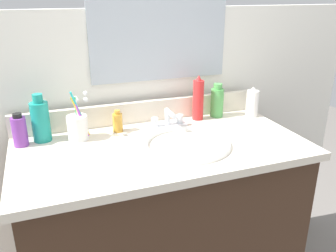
# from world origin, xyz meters

# --- Properties ---
(vanity_cabinet) EXTENTS (1.03, 0.51, 0.80)m
(vanity_cabinet) POSITION_xyz_m (0.00, 0.00, 0.40)
(vanity_cabinet) COLOR #382316
(vanity_cabinet) RESTS_ON ground_plane
(countertop) EXTENTS (1.07, 0.55, 0.03)m
(countertop) POSITION_xyz_m (0.00, 0.00, 0.82)
(countertop) COLOR beige
(countertop) RESTS_ON vanity_cabinet
(backsplash) EXTENTS (1.07, 0.02, 0.09)m
(backsplash) POSITION_xyz_m (0.00, 0.26, 0.88)
(backsplash) COLOR beige
(backsplash) RESTS_ON countertop
(back_wall) EXTENTS (2.17, 0.04, 1.30)m
(back_wall) POSITION_xyz_m (0.00, 0.32, 0.65)
(back_wall) COLOR white
(back_wall) RESTS_ON ground_plane
(mirror_panel) EXTENTS (0.60, 0.01, 0.56)m
(mirror_panel) POSITION_xyz_m (0.10, 0.30, 1.28)
(mirror_panel) COLOR #B2BCC6
(sink_basin) EXTENTS (0.33, 0.33, 0.11)m
(sink_basin) POSITION_xyz_m (0.08, -0.04, 0.80)
(sink_basin) COLOR white
(sink_basin) RESTS_ON countertop
(faucet) EXTENTS (0.16, 0.10, 0.08)m
(faucet) POSITION_xyz_m (0.08, 0.15, 0.86)
(faucet) COLOR silver
(faucet) RESTS_ON countertop
(bottle_oil_amber) EXTENTS (0.04, 0.04, 0.09)m
(bottle_oil_amber) POSITION_xyz_m (-0.12, 0.18, 0.87)
(bottle_oil_amber) COLOR gold
(bottle_oil_amber) RESTS_ON countertop
(bottle_spray_red) EXTENTS (0.05, 0.05, 0.20)m
(bottle_spray_red) POSITION_xyz_m (0.24, 0.21, 0.92)
(bottle_spray_red) COLOR red
(bottle_spray_red) RESTS_ON countertop
(bottle_cream_purple) EXTENTS (0.05, 0.05, 0.12)m
(bottle_cream_purple) POSITION_xyz_m (-0.49, 0.17, 0.89)
(bottle_cream_purple) COLOR #7A3899
(bottle_cream_purple) RESTS_ON countertop
(bottle_lotion_white) EXTENTS (0.05, 0.05, 0.14)m
(bottle_lotion_white) POSITION_xyz_m (0.48, 0.16, 0.89)
(bottle_lotion_white) COLOR white
(bottle_lotion_white) RESTS_ON countertop
(bottle_toner_green) EXTENTS (0.06, 0.06, 0.15)m
(bottle_toner_green) POSITION_xyz_m (0.34, 0.21, 0.90)
(bottle_toner_green) COLOR #4C9E4C
(bottle_toner_green) RESTS_ON countertop
(bottle_mouthwash_teal) EXTENTS (0.07, 0.07, 0.18)m
(bottle_mouthwash_teal) POSITION_xyz_m (-0.41, 0.19, 0.91)
(bottle_mouthwash_teal) COLOR teal
(bottle_mouthwash_teal) RESTS_ON countertop
(cup_white_ceramic) EXTENTS (0.09, 0.08, 0.19)m
(cup_white_ceramic) POSITION_xyz_m (-0.28, 0.16, 0.88)
(cup_white_ceramic) COLOR white
(cup_white_ceramic) RESTS_ON countertop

